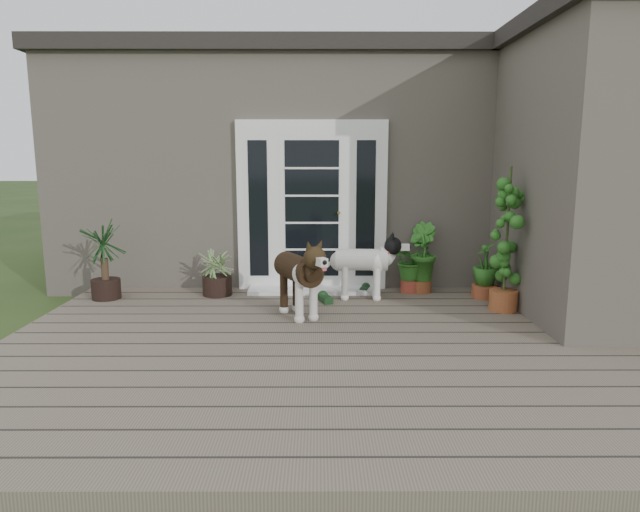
{
  "coord_description": "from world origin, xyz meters",
  "views": [
    {
      "loc": [
        -0.12,
        -4.5,
        1.8
      ],
      "look_at": [
        -0.1,
        1.75,
        0.7
      ],
      "focal_mm": 31.27,
      "sensor_mm": 36.0,
      "label": 1
    }
  ],
  "objects": [
    {
      "name": "brindle_dog",
      "position": [
        -0.33,
        1.3,
        0.5
      ],
      "size": [
        0.76,
        0.99,
        0.76
      ],
      "primitive_type": null,
      "rotation": [
        0.0,
        0.0,
        3.61
      ],
      "color": "#312011",
      "rests_on": "deck"
    },
    {
      "name": "roof_wing",
      "position": [
        2.9,
        1.5,
        3.2
      ],
      "size": [
        1.8,
        2.6,
        0.2
      ],
      "primitive_type": "cube",
      "color": "#2D2826",
      "rests_on": "house_wing"
    },
    {
      "name": "house_wing",
      "position": [
        2.9,
        1.5,
        1.55
      ],
      "size": [
        1.6,
        2.4,
        3.1
      ],
      "primitive_type": "cube",
      "color": "#665E54",
      "rests_on": "ground"
    },
    {
      "name": "door_unit",
      "position": [
        -0.2,
        2.6,
        1.19
      ],
      "size": [
        1.9,
        0.14,
        2.15
      ],
      "primitive_type": "cube",
      "color": "white",
      "rests_on": "deck"
    },
    {
      "name": "roof_main",
      "position": [
        0.0,
        4.65,
        3.2
      ],
      "size": [
        7.6,
        4.2,
        0.2
      ],
      "primitive_type": "cube",
      "color": "#2D2826",
      "rests_on": "house_main"
    },
    {
      "name": "deck",
      "position": [
        0.0,
        0.4,
        0.06
      ],
      "size": [
        6.2,
        4.6,
        0.12
      ],
      "primitive_type": "cube",
      "color": "#6B5B4C",
      "rests_on": "ground"
    },
    {
      "name": "herb_c",
      "position": [
        1.9,
        2.1,
        0.4
      ],
      "size": [
        0.43,
        0.43,
        0.55
      ],
      "primitive_type": "imported",
      "rotation": [
        0.0,
        0.0,
        4.48
      ],
      "color": "#1E5F1B",
      "rests_on": "deck"
    },
    {
      "name": "spider_plant",
      "position": [
        -1.37,
        2.25,
        0.44
      ],
      "size": [
        0.64,
        0.64,
        0.64
      ],
      "primitive_type": null,
      "rotation": [
        0.0,
        0.0,
        0.07
      ],
      "color": "#7B975D",
      "rests_on": "deck"
    },
    {
      "name": "herb_a",
      "position": [
        1.05,
        2.4,
        0.42
      ],
      "size": [
        0.63,
        0.63,
        0.6
      ],
      "primitive_type": "imported",
      "rotation": [
        0.0,
        0.0,
        0.47
      ],
      "color": "#175219",
      "rests_on": "deck"
    },
    {
      "name": "house_main",
      "position": [
        0.0,
        4.65,
        1.55
      ],
      "size": [
        7.4,
        4.0,
        3.1
      ],
      "primitive_type": "cube",
      "color": "#665E54",
      "rests_on": "ground"
    },
    {
      "name": "yucca",
      "position": [
        -2.69,
        2.07,
        0.59
      ],
      "size": [
        0.65,
        0.65,
        0.94
      ],
      "primitive_type": null,
      "rotation": [
        0.0,
        0.0,
        0.0
      ],
      "color": "black",
      "rests_on": "deck"
    },
    {
      "name": "door_step",
      "position": [
        -0.2,
        2.4,
        0.14
      ],
      "size": [
        1.6,
        0.4,
        0.05
      ],
      "primitive_type": "cube",
      "color": "white",
      "rests_on": "deck"
    },
    {
      "name": "herb_b",
      "position": [
        1.18,
        2.4,
        0.45
      ],
      "size": [
        0.57,
        0.57,
        0.66
      ],
      "primitive_type": "imported",
      "rotation": [
        0.0,
        0.0,
        1.94
      ],
      "color": "#26651D",
      "rests_on": "deck"
    },
    {
      "name": "sapling",
      "position": [
        1.94,
        1.52,
        0.95
      ],
      "size": [
        0.52,
        0.52,
        1.65
      ],
      "primitive_type": null,
      "rotation": [
        0.0,
        0.0,
        -0.06
      ],
      "color": "#2A5F1B",
      "rests_on": "deck"
    },
    {
      "name": "clog_left",
      "position": [
        -0.04,
        1.9,
        0.17
      ],
      "size": [
        0.24,
        0.35,
        0.09
      ],
      "primitive_type": null,
      "rotation": [
        0.0,
        0.0,
        0.31
      ],
      "color": "#153516",
      "rests_on": "deck"
    },
    {
      "name": "clog_right",
      "position": [
        0.47,
        2.4,
        0.16
      ],
      "size": [
        0.2,
        0.31,
        0.08
      ],
      "primitive_type": null,
      "rotation": [
        0.0,
        0.0,
        -0.27
      ],
      "color": "black",
      "rests_on": "deck"
    },
    {
      "name": "white_dog",
      "position": [
        0.4,
        2.06,
        0.47
      ],
      "size": [
        0.86,
        0.4,
        0.7
      ],
      "primitive_type": null,
      "rotation": [
        0.0,
        0.0,
        -1.62
      ],
      "color": "white",
      "rests_on": "deck"
    }
  ]
}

